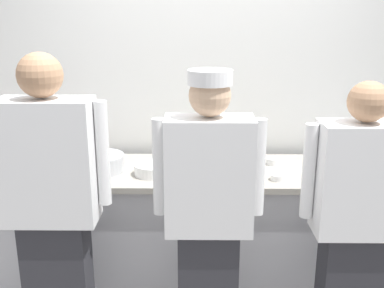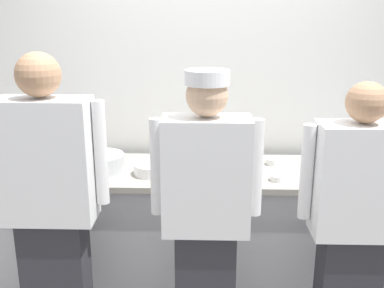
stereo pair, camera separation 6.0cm
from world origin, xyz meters
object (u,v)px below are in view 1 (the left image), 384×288
object	(u,v)px
chef_center	(209,213)
plate_stack_front	(153,169)
mixing_bowl_steel	(99,163)
squeeze_bottle_primary	(19,146)
ramekin_green_sauce	(278,177)
ramekin_orange_sauce	(272,161)
sheet_tray	(348,168)
chefs_knife	(54,162)
chef_near_left	(52,206)
squeeze_bottle_spare	(199,166)
squeeze_bottle_secondary	(206,155)
chef_far_right	(355,220)

from	to	relation	value
chef_center	plate_stack_front	size ratio (longest dim) A/B	6.64
mixing_bowl_steel	squeeze_bottle_primary	xyz separation A→B (m)	(-0.64, 0.25, 0.05)
ramekin_green_sauce	ramekin_orange_sauce	size ratio (longest dim) A/B	0.99
mixing_bowl_steel	sheet_tray	distance (m)	1.70
sheet_tray	chefs_knife	xyz separation A→B (m)	(-2.06, 0.15, -0.01)
ramekin_green_sauce	mixing_bowl_steel	bearing A→B (deg)	171.83
plate_stack_front	chefs_knife	xyz separation A→B (m)	(-0.74, 0.24, -0.03)
mixing_bowl_steel	chef_near_left	bearing A→B (deg)	-100.03
plate_stack_front	chefs_knife	world-z (taller)	plate_stack_front
sheet_tray	squeeze_bottle_spare	xyz separation A→B (m)	(-1.02, -0.19, 0.08)
chef_near_left	chefs_knife	bearing A→B (deg)	106.64
ramekin_orange_sauce	chefs_knife	distance (m)	1.57
chef_near_left	sheet_tray	distance (m)	1.94
squeeze_bottle_primary	squeeze_bottle_secondary	size ratio (longest dim) A/B	1.15
ramekin_green_sauce	chefs_knife	distance (m)	1.59
chef_near_left	chef_center	size ratio (longest dim) A/B	1.05
squeeze_bottle_primary	ramekin_green_sauce	xyz separation A→B (m)	(1.82, -0.42, -0.08)
mixing_bowl_steel	sheet_tray	world-z (taller)	mixing_bowl_steel
chef_near_left	squeeze_bottle_spare	bearing A→B (deg)	32.16
ramekin_green_sauce	squeeze_bottle_secondary	bearing A→B (deg)	151.96
squeeze_bottle_spare	ramekin_orange_sauce	size ratio (longest dim) A/B	2.12
chef_near_left	ramekin_orange_sauce	distance (m)	1.55
chef_center	squeeze_bottle_secondary	size ratio (longest dim) A/B	8.98
mixing_bowl_steel	squeeze_bottle_primary	distance (m)	0.69
plate_stack_front	ramekin_orange_sauce	size ratio (longest dim) A/B	2.74
chef_far_right	chefs_knife	xyz separation A→B (m)	(-1.89, 0.83, 0.05)
sheet_tray	ramekin_orange_sauce	distance (m)	0.51
chef_near_left	chefs_knife	world-z (taller)	chef_near_left
squeeze_bottle_primary	chef_center	bearing A→B (deg)	-33.81
chef_near_left	ramekin_orange_sauce	xyz separation A→B (m)	(1.32, 0.81, -0.01)
mixing_bowl_steel	squeeze_bottle_secondary	bearing A→B (deg)	5.82
chefs_knife	squeeze_bottle_spare	bearing A→B (deg)	-17.93
chef_near_left	squeeze_bottle_spare	xyz separation A→B (m)	(0.79, 0.50, 0.06)
mixing_bowl_steel	plate_stack_front	bearing A→B (deg)	-10.51
plate_stack_front	squeeze_bottle_secondary	xyz separation A→B (m)	(0.35, 0.14, 0.05)
chef_near_left	chef_center	world-z (taller)	chef_near_left
chef_far_right	chef_center	bearing A→B (deg)	-179.81
squeeze_bottle_secondary	chef_near_left	bearing A→B (deg)	-138.88
chefs_knife	chef_near_left	bearing A→B (deg)	-73.36
squeeze_bottle_primary	ramekin_green_sauce	size ratio (longest dim) A/B	2.34
squeeze_bottle_spare	squeeze_bottle_primary	bearing A→B (deg)	162.34
ramekin_orange_sauce	chefs_knife	bearing A→B (deg)	179.15
squeeze_bottle_spare	sheet_tray	bearing A→B (deg)	10.62
chef_far_right	ramekin_orange_sauce	world-z (taller)	chef_far_right
chef_center	squeeze_bottle_primary	xyz separation A→B (m)	(-1.36, 0.91, 0.11)
plate_stack_front	squeeze_bottle_spare	distance (m)	0.32
plate_stack_front	ramekin_green_sauce	world-z (taller)	plate_stack_front
sheet_tray	ramekin_green_sauce	distance (m)	0.55
mixing_bowl_steel	chefs_knife	bearing A→B (deg)	154.72
squeeze_bottle_secondary	ramekin_green_sauce	size ratio (longest dim) A/B	2.04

